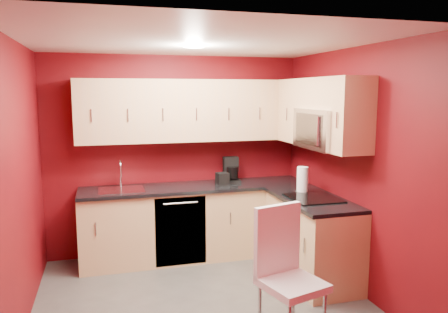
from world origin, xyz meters
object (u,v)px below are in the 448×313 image
microwave (325,129)px  sink (121,187)px  paper_towel (302,180)px  coffee_maker (232,170)px  napkin_holder (222,179)px  dining_chair (292,277)px

microwave → sink: bearing=154.4°
sink → paper_towel: 2.11m
microwave → coffee_maker: 1.42m
napkin_holder → dining_chair: size_ratio=0.13×
microwave → paper_towel: size_ratio=2.57×
dining_chair → coffee_maker: bearing=71.1°
coffee_maker → dining_chair: bearing=-91.6°
coffee_maker → dining_chair: (-0.13, -2.15, -0.51)m
paper_towel → napkin_holder: bearing=139.5°
sink → dining_chair: sink is taller
microwave → coffee_maker: size_ratio=2.41×
paper_towel → sink: bearing=160.4°
microwave → napkin_holder: size_ratio=5.09×
paper_towel → dining_chair: 1.63m
napkin_holder → coffee_maker: bearing=38.5°
sink → paper_towel: sink is taller
microwave → paper_towel: microwave is taller
sink → dining_chair: bearing=-58.9°
sink → coffee_maker: sink is taller
microwave → napkin_holder: 1.46m
coffee_maker → paper_towel: coffee_maker is taller
coffee_maker → paper_towel: (0.61, -0.78, -0.01)m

